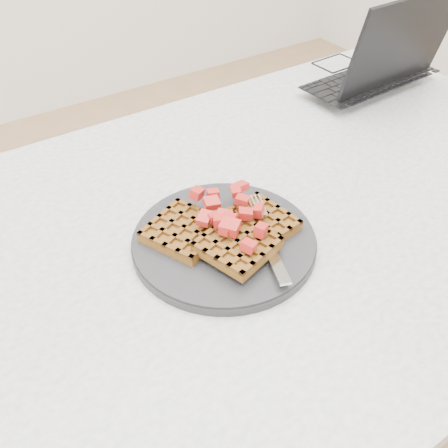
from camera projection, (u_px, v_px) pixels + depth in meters
name	position (u px, v px, depth m)	size (l,w,h in m)	color
ground	(267.00, 425.00, 1.30)	(4.00, 4.00, 0.00)	tan
table	(286.00, 247.00, 0.89)	(1.20, 0.80, 0.75)	silver
plate	(224.00, 241.00, 0.72)	(0.27, 0.27, 0.02)	black
waffles	(226.00, 232.00, 0.71)	(0.21, 0.19, 0.03)	brown
strawberry_pile	(224.00, 216.00, 0.69)	(0.15, 0.15, 0.02)	maroon
fork	(265.00, 237.00, 0.70)	(0.02, 0.18, 0.02)	silver
laptop	(364.00, 69.00, 1.11)	(0.33, 0.25, 0.22)	black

